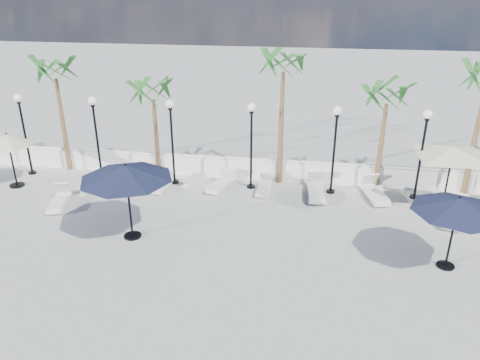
# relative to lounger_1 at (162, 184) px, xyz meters

# --- Properties ---
(ground) EXTENTS (100.00, 100.00, 0.00)m
(ground) POSITION_rel_lounger_1_xyz_m (3.87, -5.81, -0.21)
(ground) COLOR #999894
(ground) RESTS_ON ground
(balustrade) EXTENTS (26.00, 0.30, 1.01)m
(balustrade) POSITION_rel_lounger_1_xyz_m (3.87, 1.69, 0.26)
(balustrade) COLOR white
(balustrade) RESTS_ON ground
(lamppost_0) EXTENTS (0.36, 0.36, 3.84)m
(lamppost_0) POSITION_rel_lounger_1_xyz_m (-6.63, 0.69, 2.28)
(lamppost_0) COLOR black
(lamppost_0) RESTS_ON ground
(lamppost_1) EXTENTS (0.36, 0.36, 3.84)m
(lamppost_1) POSITION_rel_lounger_1_xyz_m (-3.13, 0.69, 2.28)
(lamppost_1) COLOR black
(lamppost_1) RESTS_ON ground
(lamppost_2) EXTENTS (0.36, 0.36, 3.84)m
(lamppost_2) POSITION_rel_lounger_1_xyz_m (0.37, 0.69, 2.28)
(lamppost_2) COLOR black
(lamppost_2) RESTS_ON ground
(lamppost_3) EXTENTS (0.36, 0.36, 3.84)m
(lamppost_3) POSITION_rel_lounger_1_xyz_m (3.87, 0.69, 2.28)
(lamppost_3) COLOR black
(lamppost_3) RESTS_ON ground
(lamppost_4) EXTENTS (0.36, 0.36, 3.84)m
(lamppost_4) POSITION_rel_lounger_1_xyz_m (7.37, 0.69, 2.28)
(lamppost_4) COLOR black
(lamppost_4) RESTS_ON ground
(lamppost_5) EXTENTS (0.36, 0.36, 3.84)m
(lamppost_5) POSITION_rel_lounger_1_xyz_m (10.87, 0.69, 2.28)
(lamppost_5) COLOR black
(lamppost_5) RESTS_ON ground
(palm_0) EXTENTS (2.60, 2.60, 5.50)m
(palm_0) POSITION_rel_lounger_1_xyz_m (-5.13, 1.49, 4.33)
(palm_0) COLOR brown
(palm_0) RESTS_ON ground
(palm_1) EXTENTS (2.60, 2.60, 4.70)m
(palm_1) POSITION_rel_lounger_1_xyz_m (-0.63, 1.49, 3.55)
(palm_1) COLOR brown
(palm_1) RESTS_ON ground
(palm_2) EXTENTS (2.60, 2.60, 6.10)m
(palm_2) POSITION_rel_lounger_1_xyz_m (5.07, 1.49, 4.91)
(palm_2) COLOR brown
(palm_2) RESTS_ON ground
(palm_3) EXTENTS (2.60, 2.60, 4.90)m
(palm_3) POSITION_rel_lounger_1_xyz_m (9.37, 1.49, 3.74)
(palm_3) COLOR brown
(palm_3) RESTS_ON ground
(lounger_1) EXTENTS (0.66, 1.70, 0.62)m
(lounger_1) POSITION_rel_lounger_1_xyz_m (0.00, 0.00, 0.00)
(lounger_1) COLOR beige
(lounger_1) RESTS_ON ground
(lounger_2) EXTENTS (1.07, 1.96, 0.70)m
(lounger_2) POSITION_rel_lounger_1_xyz_m (-3.64, -2.30, 0.03)
(lounger_2) COLOR beige
(lounger_2) RESTS_ON ground
(lounger_3) EXTENTS (0.58, 1.66, 0.62)m
(lounger_3) POSITION_rel_lounger_1_xyz_m (4.48, 0.41, -0.00)
(lounger_3) COLOR beige
(lounger_3) RESTS_ON ground
(lounger_4) EXTENTS (0.84, 2.17, 0.80)m
(lounger_4) POSITION_rel_lounger_1_xyz_m (6.73, 0.28, 0.06)
(lounger_4) COLOR beige
(lounger_4) RESTS_ON ground
(lounger_5) EXTENTS (1.04, 1.88, 0.67)m
(lounger_5) POSITION_rel_lounger_1_xyz_m (2.53, 0.41, 0.02)
(lounger_5) COLOR beige
(lounger_5) RESTS_ON ground
(lounger_6) EXTENTS (1.38, 2.27, 0.81)m
(lounger_6) POSITION_rel_lounger_1_xyz_m (12.04, -1.17, 0.06)
(lounger_6) COLOR beige
(lounger_6) RESTS_ON ground
(lounger_7) EXTENTS (1.10, 2.13, 0.76)m
(lounger_7) POSITION_rel_lounger_1_xyz_m (9.21, 0.41, 0.05)
(lounger_7) COLOR beige
(lounger_7) RESTS_ON ground
(side_table_0) EXTENTS (0.48, 0.48, 0.47)m
(side_table_0) POSITION_rel_lounger_1_xyz_m (-3.23, -1.22, 0.07)
(side_table_0) COLOR beige
(side_table_0) RESTS_ON ground
(side_table_1) EXTENTS (0.46, 0.46, 0.44)m
(side_table_1) POSITION_rel_lounger_1_xyz_m (0.91, 0.39, 0.06)
(side_table_1) COLOR beige
(side_table_1) RESTS_ON ground
(side_table_2) EXTENTS (0.56, 0.56, 0.54)m
(side_table_2) POSITION_rel_lounger_1_xyz_m (9.49, 0.34, 0.12)
(side_table_2) COLOR beige
(side_table_2) RESTS_ON ground
(parasol_navy_left) EXTENTS (3.25, 3.25, 2.86)m
(parasol_navy_left) POSITION_rel_lounger_1_xyz_m (0.19, -4.18, 2.32)
(parasol_navy_left) COLOR black
(parasol_navy_left) RESTS_ON ground
(parasol_navy_mid) EXTENTS (2.84, 2.84, 2.55)m
(parasol_navy_mid) POSITION_rel_lounger_1_xyz_m (10.93, -4.45, 2.03)
(parasol_navy_mid) COLOR black
(parasol_navy_mid) RESTS_ON ground
(parasol_cream_sq_a) EXTENTS (5.38, 5.38, 2.64)m
(parasol_cream_sq_a) POSITION_rel_lounger_1_xyz_m (11.98, 0.39, 2.24)
(parasol_cream_sq_a) COLOR black
(parasol_cream_sq_a) RESTS_ON ground
(parasol_cream_small) EXTENTS (2.04, 2.04, 2.51)m
(parasol_cream_small) POSITION_rel_lounger_1_xyz_m (-6.52, -0.74, 1.94)
(parasol_cream_small) COLOR black
(parasol_cream_small) RESTS_ON ground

